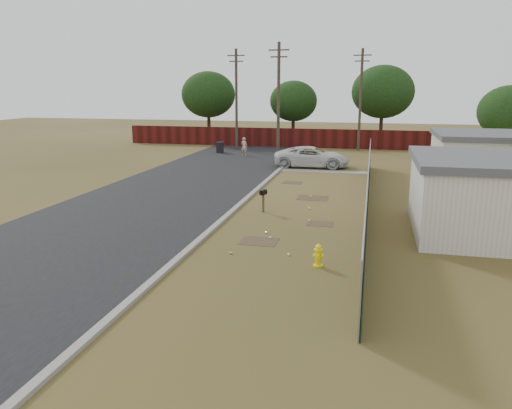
% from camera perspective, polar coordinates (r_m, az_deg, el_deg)
% --- Properties ---
extents(ground, '(120.00, 120.00, 0.00)m').
position_cam_1_polar(ground, '(23.58, 4.93, -0.77)').
color(ground, brown).
rests_on(ground, ground).
extents(street, '(15.10, 60.00, 0.12)m').
position_cam_1_polar(street, '(32.77, -4.81, 3.27)').
color(street, black).
rests_on(street, ground).
extents(chainlink_fence, '(0.10, 27.06, 2.02)m').
position_cam_1_polar(chainlink_fence, '(24.18, 12.65, 1.25)').
color(chainlink_fence, '#94989D').
rests_on(chainlink_fence, ground).
extents(privacy_fence, '(30.00, 0.12, 1.80)m').
position_cam_1_polar(privacy_fence, '(48.76, 2.16, 7.67)').
color(privacy_fence, '#4B1210').
rests_on(privacy_fence, ground).
extents(utility_poles, '(12.60, 8.24, 9.00)m').
position_cam_1_polar(utility_poles, '(43.86, 4.16, 11.98)').
color(utility_poles, '#463B2E').
rests_on(utility_poles, ground).
extents(houses, '(9.30, 17.24, 3.10)m').
position_cam_1_polar(houses, '(26.92, 26.94, 2.98)').
color(houses, silver).
rests_on(houses, ground).
extents(horizon_trees, '(33.32, 31.94, 7.78)m').
position_cam_1_polar(horizon_trees, '(46.28, 10.37, 11.79)').
color(horizon_trees, '#332417').
rests_on(horizon_trees, ground).
extents(fire_hydrant, '(0.35, 0.35, 0.78)m').
position_cam_1_polar(fire_hydrant, '(16.44, 7.13, -5.83)').
color(fire_hydrant, '#FFEC0D').
rests_on(fire_hydrant, ground).
extents(mailbox, '(0.31, 0.46, 1.07)m').
position_cam_1_polar(mailbox, '(23.17, 0.84, 1.17)').
color(mailbox, brown).
rests_on(mailbox, ground).
extents(pickup_truck, '(5.50, 2.77, 1.49)m').
position_cam_1_polar(pickup_truck, '(36.51, 6.42, 5.43)').
color(pickup_truck, silver).
rests_on(pickup_truck, ground).
extents(pedestrian, '(0.65, 0.51, 1.56)m').
position_cam_1_polar(pedestrian, '(42.35, -1.36, 6.64)').
color(pedestrian, '#C9AE93').
rests_on(pedestrian, ground).
extents(trash_bin, '(0.68, 0.68, 0.94)m').
position_cam_1_polar(trash_bin, '(44.41, -4.14, 6.54)').
color(trash_bin, black).
rests_on(trash_bin, ground).
extents(scattered_litter, '(2.26, 10.01, 0.07)m').
position_cam_1_polar(scattered_litter, '(20.94, 3.53, -2.45)').
color(scattered_litter, silver).
rests_on(scattered_litter, ground).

